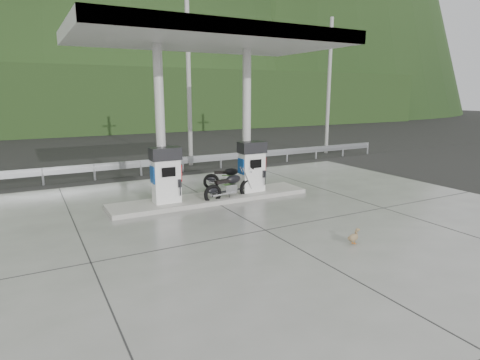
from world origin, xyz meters
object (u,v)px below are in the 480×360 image
duck (353,238)px  gas_pump_right (252,167)px  motorcycle_left (231,187)px  gas_pump_left (166,175)px  motorcycle_right (229,178)px

duck → gas_pump_right: bearing=70.5°
gas_pump_right → duck: (-0.24, -5.39, -0.89)m
motorcycle_left → duck: 5.17m
motorcycle_left → gas_pump_left: bearing=164.0°
gas_pump_left → duck: 6.22m
gas_pump_left → gas_pump_right: size_ratio=1.00×
gas_pump_left → motorcycle_left: gas_pump_left is taller
gas_pump_right → gas_pump_left: bearing=180.0°
gas_pump_left → motorcycle_right: 3.25m
motorcycle_left → motorcycle_right: 1.74m
motorcycle_left → motorcycle_right: (0.73, 1.58, -0.04)m
gas_pump_left → gas_pump_right: bearing=0.0°
gas_pump_right → duck: size_ratio=4.13×
gas_pump_right → motorcycle_right: 1.46m
motorcycle_right → gas_pump_left: bearing=-136.1°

